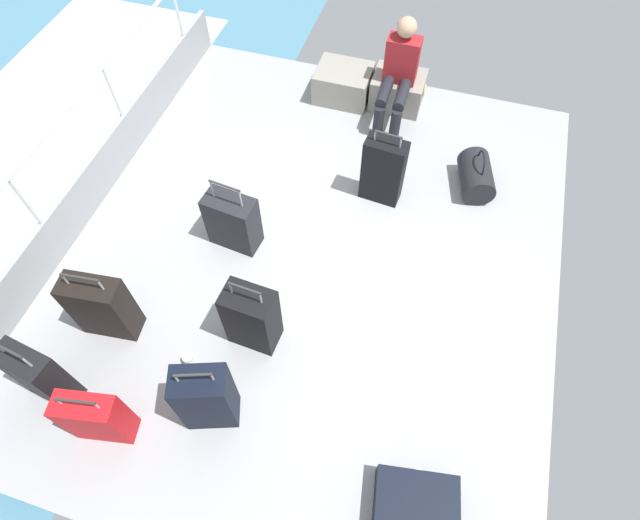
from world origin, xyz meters
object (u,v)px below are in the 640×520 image
Objects in this scene: suitcase_6 at (206,398)px; suitcase_7 at (102,307)px; suitcase_2 at (233,221)px; suitcase_0 at (252,318)px; suitcase_5 at (383,171)px; cargo_crate_0 at (343,83)px; suitcase_3 at (96,418)px; paper_cup at (188,359)px; passenger_seated at (399,72)px; cargo_crate_1 at (398,90)px; suitcase_1 at (40,375)px; duffel_bag at (476,176)px.

suitcase_6 is 1.17m from suitcase_7.
suitcase_7 reaches higher than suitcase_2.
suitcase_0 is 1.00m from suitcase_2.
suitcase_5 is 2.56m from suitcase_6.
cargo_crate_0 is 3.51m from suitcase_7.
suitcase_0 reaches higher than cargo_crate_0.
suitcase_5 reaches higher than suitcase_7.
suitcase_7 reaches higher than cargo_crate_0.
suitcase_2 is 0.94× the size of suitcase_5.
suitcase_3 is 0.78m from paper_cup.
suitcase_3 is 0.81× the size of suitcase_5.
suitcase_0 is at bearing 12.43° from suitcase_7.
passenger_seated is at bearing 81.23° from suitcase_6.
suitcase_7 is at bearing 158.19° from suitcase_6.
cargo_crate_0 is 0.77× the size of suitcase_6.
paper_cup is (0.73, -0.12, -0.28)m from suitcase_7.
cargo_crate_0 is 0.81× the size of suitcase_7.
cargo_crate_0 is 3.48m from paper_cup.
suitcase_6 reaches higher than suitcase_5.
cargo_crate_0 reaches higher than paper_cup.
suitcase_7 is (-1.04, -3.35, 0.15)m from cargo_crate_0.
cargo_crate_1 reaches higher than paper_cup.
cargo_crate_1 is 4.42m from suitcase_1.
cargo_crate_0 is at bearing 79.83° from suitcase_2.
paper_cup is at bearing -105.49° from passenger_seated.
duffel_bag is 3.17m from paper_cup.
suitcase_0 is at bearing 52.99° from suitcase_3.
suitcase_7 is 7.87× the size of paper_cup.
suitcase_3 is at bearing -116.66° from suitcase_5.
suitcase_0 is 0.97× the size of suitcase_6.
suitcase_5 is 1.04× the size of suitcase_7.
suitcase_0 is 1.88m from suitcase_5.
cargo_crate_1 is (0.61, 0.06, 0.01)m from cargo_crate_0.
cargo_crate_0 is 0.61m from cargo_crate_1.
suitcase_7 is (0.15, 0.63, 0.01)m from suitcase_1.
suitcase_0 is (0.11, -3.09, 0.15)m from cargo_crate_0.
passenger_seated reaches higher than suitcase_1.
suitcase_3 reaches higher than paper_cup.
cargo_crate_1 is at bearing 64.10° from suitcase_7.
suitcase_0 is 1.58m from suitcase_1.
passenger_seated is 1.35m from duffel_bag.
cargo_crate_0 is 4.15m from suitcase_1.
cargo_crate_0 is 0.60× the size of passenger_seated.
suitcase_6 reaches higher than paper_cup.
suitcase_1 is at bearing -115.09° from passenger_seated.
suitcase_2 reaches higher than suitcase_3.
suitcase_1 is 1.02× the size of suitcase_7.
duffel_bag is (1.00, -0.82, -0.39)m from passenger_seated.
suitcase_1 is 1.44× the size of duffel_bag.
cargo_crate_1 is at bearing 66.23° from suitcase_2.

